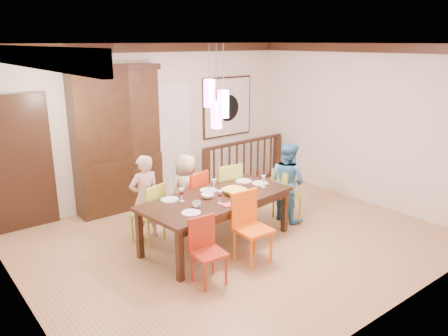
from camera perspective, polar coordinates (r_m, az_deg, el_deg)
floor at (r=6.81m, az=1.51°, el=-9.28°), size 6.00×6.00×0.00m
ceiling at (r=6.14m, az=1.72°, el=15.92°), size 6.00×6.00×0.00m
wall_back at (r=8.35m, az=-9.48°, el=5.79°), size 6.00×0.00×6.00m
wall_left at (r=5.03m, az=-25.70°, el=-2.58°), size 0.00×5.00×5.00m
wall_right at (r=8.52m, az=17.39°, el=5.47°), size 0.00×5.00×5.00m
crown_molding at (r=6.15m, az=1.71°, el=15.17°), size 6.00×5.00×0.16m
panel_door at (r=7.57m, az=-25.21°, el=0.25°), size 1.04×0.07×2.24m
white_doorway at (r=8.57m, az=-7.20°, el=3.43°), size 0.97×0.05×2.22m
painting at (r=9.29m, az=0.43°, el=7.99°), size 1.25×0.06×1.25m
pendant_cluster at (r=6.06m, az=-1.01°, el=8.39°), size 0.27×0.21×1.14m
dining_table at (r=6.42m, az=-0.95°, el=-4.39°), size 2.40×1.30×0.75m
chair_far_left at (r=6.64m, az=-10.00°, el=-5.26°), size 0.52×0.52×0.92m
chair_far_mid at (r=7.08m, az=-4.43°, el=-3.54°), size 0.53×0.53×0.95m
chair_far_right at (r=7.38m, az=0.03°, el=-2.46°), size 0.50×0.50×0.99m
chair_near_left at (r=5.47m, az=-1.99°, el=-10.40°), size 0.41×0.41×0.84m
chair_near_mid at (r=5.95m, az=3.83°, el=-7.30°), size 0.45×0.45×0.98m
chair_end_right at (r=7.45m, az=8.27°, el=-2.97°), size 0.43×0.43×0.88m
china_hutch at (r=7.86m, az=-13.84°, el=3.63°), size 1.62×0.46×2.56m
balustrade at (r=9.15m, az=2.62°, el=0.81°), size 2.15×0.17×0.96m
person_far_left at (r=6.71m, az=-10.31°, el=-3.83°), size 0.49×0.33×1.33m
person_far_mid at (r=7.10m, az=-4.95°, el=-2.97°), size 0.61×0.41×1.21m
person_end_right at (r=7.39m, az=8.28°, el=-1.77°), size 0.56×0.69×1.34m
serving_bowl at (r=6.48m, az=1.30°, el=-3.08°), size 0.36×0.36×0.08m
small_bowl at (r=6.33m, az=-2.13°, el=-3.67°), size 0.24×0.24×0.06m
cup_left at (r=5.97m, az=-3.60°, el=-4.76°), size 0.12×0.12×0.09m
cup_right at (r=6.76m, az=1.98°, el=-2.20°), size 0.10×0.10×0.09m
plate_far_left at (r=6.29m, az=-7.13°, el=-4.12°), size 0.26×0.26×0.01m
plate_far_mid at (r=6.64m, az=-2.03°, el=-2.91°), size 0.26×0.26×0.01m
plate_far_right at (r=7.07m, az=2.59°, el=-1.71°), size 0.26×0.26×0.01m
plate_near_left at (r=5.80m, az=-4.32°, el=-5.85°), size 0.26×0.26×0.01m
plate_near_mid at (r=6.36m, az=3.10°, el=-3.79°), size 0.26×0.26×0.01m
plate_end_right at (r=6.98m, az=4.74°, el=-1.99°), size 0.26×0.26×0.01m
wine_glass_a at (r=6.20m, az=-5.56°, el=-3.52°), size 0.08×0.08×0.19m
wine_glass_b at (r=6.57m, az=-1.28°, el=-2.30°), size 0.08×0.08×0.19m
wine_glass_c at (r=6.09m, az=-0.57°, el=-3.82°), size 0.08×0.08×0.19m
wine_glass_d at (r=6.79m, az=5.19°, el=-1.75°), size 0.08×0.08×0.19m
napkin at (r=6.06m, az=0.61°, el=-4.82°), size 0.18×0.14×0.01m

